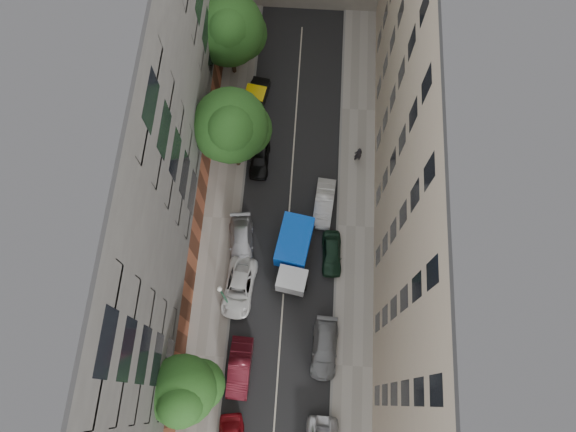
# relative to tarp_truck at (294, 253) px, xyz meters

# --- Properties ---
(ground) EXTENTS (120.00, 120.00, 0.00)m
(ground) POSITION_rel_tarp_truck_xyz_m (-0.60, 3.02, -1.50)
(ground) COLOR #4C4C49
(ground) RESTS_ON ground
(road_surface) EXTENTS (8.00, 44.00, 0.02)m
(road_surface) POSITION_rel_tarp_truck_xyz_m (-0.60, 3.02, -1.49)
(road_surface) COLOR black
(road_surface) RESTS_ON ground
(sidewalk_left) EXTENTS (3.00, 44.00, 0.15)m
(sidewalk_left) POSITION_rel_tarp_truck_xyz_m (-6.10, 3.02, -1.42)
(sidewalk_left) COLOR gray
(sidewalk_left) RESTS_ON ground
(sidewalk_right) EXTENTS (3.00, 44.00, 0.15)m
(sidewalk_right) POSITION_rel_tarp_truck_xyz_m (4.90, 3.02, -1.42)
(sidewalk_right) COLOR gray
(sidewalk_right) RESTS_ON ground
(building_left) EXTENTS (8.00, 44.00, 20.00)m
(building_left) POSITION_rel_tarp_truck_xyz_m (-11.60, 3.02, 8.50)
(building_left) COLOR #4D4B48
(building_left) RESTS_ON ground
(building_right) EXTENTS (8.00, 44.00, 20.00)m
(building_right) POSITION_rel_tarp_truck_xyz_m (10.40, 3.02, 8.50)
(building_right) COLOR #B7A78E
(building_right) RESTS_ON ground
(tarp_truck) EXTENTS (3.20, 6.19, 2.71)m
(tarp_truck) POSITION_rel_tarp_truck_xyz_m (0.00, 0.00, 0.00)
(tarp_truck) COLOR black
(tarp_truck) RESTS_ON ground
(car_left_1) EXTENTS (1.68, 4.53, 1.48)m
(car_left_1) POSITION_rel_tarp_truck_xyz_m (-3.40, -8.70, -0.76)
(car_left_1) COLOR #490E17
(car_left_1) RESTS_ON ground
(car_left_2) EXTENTS (2.70, 5.05, 1.35)m
(car_left_2) POSITION_rel_tarp_truck_xyz_m (-4.05, -2.78, -0.82)
(car_left_2) COLOR silver
(car_left_2) RESTS_ON ground
(car_left_3) EXTENTS (2.47, 4.93, 1.37)m
(car_left_3) POSITION_rel_tarp_truck_xyz_m (-4.20, 0.82, -0.81)
(car_left_3) COLOR #B1B0B5
(car_left_3) RESTS_ON ground
(car_left_4) EXTENTS (1.60, 3.95, 1.35)m
(car_left_4) POSITION_rel_tarp_truck_xyz_m (-3.40, 8.42, -0.82)
(car_left_4) COLOR black
(car_left_4) RESTS_ON ground
(car_left_5) EXTENTS (2.27, 4.68, 1.48)m
(car_left_5) POSITION_rel_tarp_truck_xyz_m (-4.20, 14.02, -0.76)
(car_left_5) COLOR black
(car_left_5) RESTS_ON ground
(car_right_1) EXTENTS (2.04, 4.67, 1.34)m
(car_right_1) POSITION_rel_tarp_truck_xyz_m (2.75, -6.91, -0.83)
(car_right_1) COLOR slate
(car_right_1) RESTS_ON ground
(car_right_2) EXTENTS (1.68, 3.84, 1.29)m
(car_right_2) POSITION_rel_tarp_truck_xyz_m (3.00, 0.42, -0.85)
(car_right_2) COLOR black
(car_right_2) RESTS_ON ground
(car_right_3) EXTENTS (1.83, 4.39, 1.41)m
(car_right_3) POSITION_rel_tarp_truck_xyz_m (2.20, 4.62, -0.79)
(car_right_3) COLOR silver
(car_right_3) RESTS_ON ground
(tree_near) EXTENTS (4.83, 4.48, 8.20)m
(tree_near) POSITION_rel_tarp_truck_xyz_m (-6.28, -10.67, 4.21)
(tree_near) COLOR #382619
(tree_near) RESTS_ON sidewalk_left
(tree_mid) EXTENTS (5.84, 5.65, 9.33)m
(tree_mid) POSITION_rel_tarp_truck_xyz_m (-5.10, 7.91, 4.83)
(tree_mid) COLOR #382619
(tree_mid) RESTS_ON sidewalk_left
(tree_far) EXTENTS (6.19, 6.05, 8.65)m
(tree_far) POSITION_rel_tarp_truck_xyz_m (-6.41, 17.22, 4.13)
(tree_far) COLOR #382619
(tree_far) RESTS_ON sidewalk_left
(lamp_post) EXTENTS (0.36, 0.36, 5.59)m
(lamp_post) POSITION_rel_tarp_truck_xyz_m (-4.80, -3.98, 2.17)
(lamp_post) COLOR #195835
(lamp_post) RESTS_ON sidewalk_left
(pedestrian) EXTENTS (0.76, 0.58, 1.87)m
(pedestrian) POSITION_rel_tarp_truck_xyz_m (4.86, 9.08, -0.41)
(pedestrian) COLOR black
(pedestrian) RESTS_ON sidewalk_right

